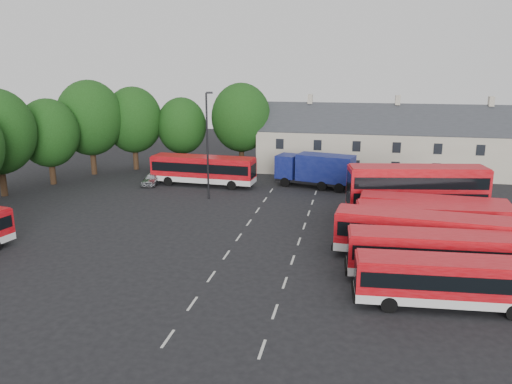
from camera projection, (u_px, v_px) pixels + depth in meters
The scene contains 15 objects.
ground at pixel (233, 246), 39.24m from camera, with size 140.00×140.00×0.00m, color black.
lane_markings at pixel (269, 239), 40.66m from camera, with size 5.15×33.80×0.01m.
treeline at pixel (104, 126), 59.93m from camera, with size 29.92×32.59×12.01m.
terrace_houses at pixel (395, 144), 64.07m from camera, with size 35.70×7.13×10.06m.
bus_row_a at pixel (448, 279), 28.88m from camera, with size 10.77×3.16×3.01m.
bus_row_b at pixel (438, 253), 32.43m from camera, with size 11.70×3.32×3.27m.
bus_row_c at pixel (422, 233), 35.87m from camera, with size 12.47×3.93×3.47m.
bus_row_d at pixel (433, 222), 38.73m from camera, with size 11.91×3.62×3.32m.
bus_row_e at pixel (432, 213), 40.91m from camera, with size 11.82×3.41×3.30m.
bus_dd_south at pixel (416, 190), 45.01m from camera, with size 12.52×4.82×5.01m.
bus_dd_north at pixel (408, 188), 47.62m from camera, with size 10.00×2.39×4.09m.
bus_north at pixel (203, 168), 58.20m from camera, with size 12.35×3.57×3.45m.
box_truck at pixel (316, 169), 57.24m from camera, with size 9.32×4.90×3.90m.
silver_car at pixel (153, 179), 58.95m from camera, with size 1.68×4.17×1.42m, color #B3B5BB.
lamppost at pixel (208, 143), 51.38m from camera, with size 0.77×0.49×11.17m.
Camera 1 is at (9.10, -35.85, 13.87)m, focal length 35.00 mm.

